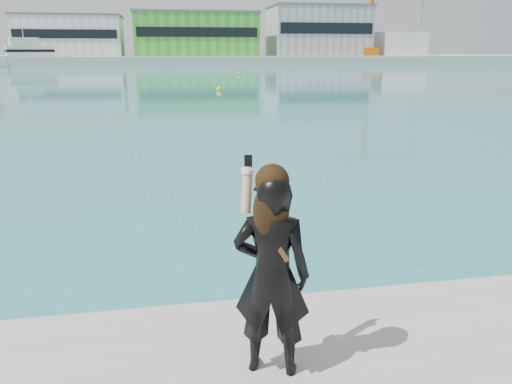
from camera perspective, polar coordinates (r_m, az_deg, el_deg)
The scene contains 12 objects.
far_quay at distance 133.97m, azimuth -10.42°, elevation 14.64°, with size 320.00×40.00×2.00m, color #9E9E99.
warehouse_white at distance 133.60m, azimuth -20.41°, elevation 16.41°, with size 24.48×15.35×9.50m.
warehouse_green at distance 132.30m, azimuth -6.92°, elevation 17.48°, with size 30.60×16.36×10.50m.
warehouse_grey_right at distance 138.28m, azimuth 7.09°, elevation 17.81°, with size 25.50×15.35×12.50m.
ancillary_shed at distance 144.49m, azimuth 15.98°, elevation 15.97°, with size 12.00×10.00×6.00m, color silver.
dock_crane at distance 137.67m, azimuth 13.59°, elevation 20.36°, with size 23.00×4.00×24.00m.
flagpole_right at distance 127.13m, azimuth -0.03°, elevation 17.33°, with size 1.28×0.16×8.00m.
motor_yacht at distance 121.13m, azimuth -24.18°, elevation 14.01°, with size 17.36×10.49×7.85m.
buoy_near at distance 73.14m, azimuth -1.94°, elevation 13.22°, with size 0.50×0.50×0.50m, color yellow.
buoy_far at distance 93.76m, azimuth -13.95°, elevation 13.37°, with size 0.50×0.50×0.50m, color yellow.
buoy_extra at distance 44.51m, azimuth -4.23°, elevation 11.44°, with size 0.50×0.50×0.50m, color yellow.
woman at distance 4.12m, azimuth 1.78°, elevation -8.87°, with size 0.74×0.60×1.84m.
Camera 1 is at (-1.18, -3.94, 3.46)m, focal length 35.00 mm.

